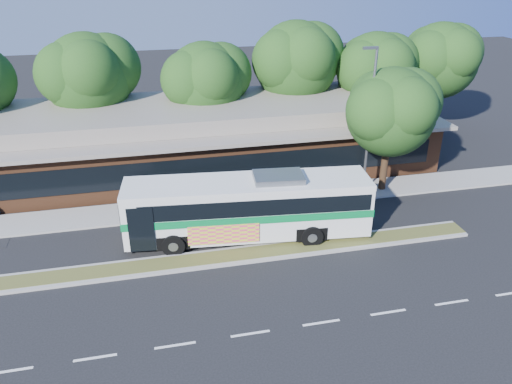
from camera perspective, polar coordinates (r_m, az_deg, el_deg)
ground at (r=24.69m, az=-3.10°, el=-8.30°), size 120.00×120.00×0.00m
median_strip at (r=25.14m, az=-3.34°, el=-7.40°), size 26.00×1.10×0.15m
sidewalk at (r=30.12m, az=-5.18°, el=-1.48°), size 44.00×2.60×0.12m
plaza_building at (r=35.32m, az=-6.81°, el=6.33°), size 33.20×11.20×4.45m
lamp_post at (r=30.46m, az=12.84°, el=8.16°), size 0.93×0.18×9.07m
tree_bg_b at (r=37.29m, az=-18.03°, el=12.74°), size 6.69×6.00×9.00m
tree_bg_c at (r=36.55m, az=-5.25°, el=12.74°), size 6.24×5.60×8.26m
tree_bg_d at (r=38.86m, az=5.18°, el=14.77°), size 6.91×6.20×9.37m
tree_bg_e at (r=40.28m, az=13.95°, el=13.55°), size 6.47×5.80×8.50m
tree_bg_f at (r=44.01m, az=20.70°, el=14.11°), size 6.69×6.00×8.92m
transit_bus at (r=25.93m, az=-0.80°, el=-1.35°), size 12.93×4.01×3.57m
sidewalk_tree at (r=31.43m, az=15.71°, el=9.10°), size 5.96×5.35×7.82m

